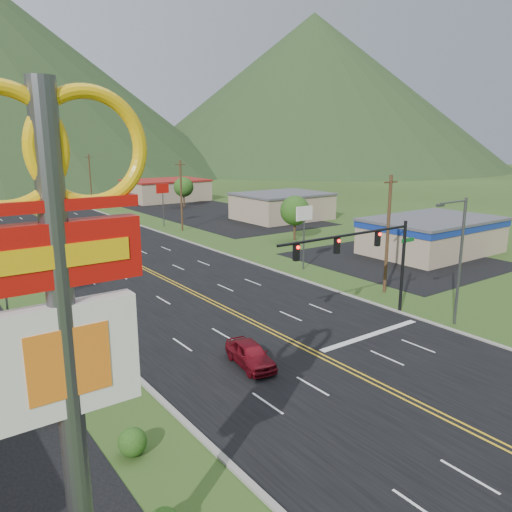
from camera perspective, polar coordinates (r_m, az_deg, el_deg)
ground at (r=25.00m, az=26.94°, el=-19.14°), size 500.00×500.00×0.00m
road at (r=25.00m, az=26.94°, el=-19.14°), size 20.00×460.00×0.04m
pylon_sign at (r=11.65m, az=-21.39°, el=-5.11°), size 4.32×0.60×14.00m
traffic_signal at (r=35.45m, az=12.61°, el=0.69°), size 13.10×0.43×7.00m
streetlight_east at (r=36.87m, az=22.12°, el=0.27°), size 3.28×0.25×9.00m
building_east_near at (r=60.95m, az=19.48°, el=2.44°), size 15.40×10.40×4.10m
building_east_mid at (r=82.76m, az=3.01°, el=5.73°), size 14.40×11.40×4.30m
building_east_far at (r=110.19m, az=-10.26°, el=7.43°), size 16.40×12.40×4.50m
pole_sign_west_a at (r=39.97m, az=-27.16°, el=0.52°), size 2.00×0.18×6.40m
pole_sign_east_a at (r=49.78m, az=5.53°, el=4.14°), size 2.00×0.18×6.40m
pole_sign_east_b at (r=76.54m, az=-10.62°, el=7.11°), size 2.00×0.18×6.40m
tree_east_a at (r=64.75m, az=4.47°, el=5.19°), size 3.84×3.84×5.82m
tree_east_b at (r=98.47m, az=-8.28°, el=7.80°), size 3.84×3.84×5.82m
utility_pole_a at (r=43.29m, az=14.82°, el=2.51°), size 1.60×0.28×10.00m
utility_pole_b at (r=72.30m, az=-8.54°, el=6.90°), size 1.60×0.28×10.00m
utility_pole_c at (r=109.23m, az=-18.42°, el=8.44°), size 1.60×0.28×10.00m
utility_pole_d at (r=147.77m, az=-23.26°, el=9.10°), size 1.60×0.28×10.00m
mountain_ne at (r=250.52m, az=6.50°, el=18.12°), size 180.00×180.00×70.00m
car_red_near at (r=29.26m, az=-0.65°, el=-11.21°), size 2.30×4.38×1.42m
car_dark_mid at (r=59.55m, az=-20.20°, el=0.55°), size 2.53×4.68×1.29m
car_red_far at (r=73.57m, az=-16.09°, el=3.12°), size 1.85×4.08×1.30m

